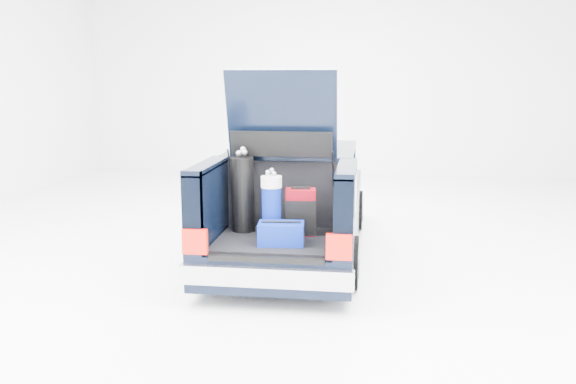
# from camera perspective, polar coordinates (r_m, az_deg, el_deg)

# --- Properties ---
(ground) EXTENTS (14.00, 14.00, 0.00)m
(ground) POSITION_cam_1_polar(r_m,az_deg,el_deg) (8.43, 0.46, -5.69)
(ground) COLOR white
(ground) RESTS_ON ground
(car) EXTENTS (1.87, 4.65, 2.47)m
(car) POSITION_cam_1_polar(r_m,az_deg,el_deg) (8.36, 0.56, -1.06)
(car) COLOR black
(car) RESTS_ON ground
(red_suitcase) EXTENTS (0.36, 0.26, 0.56)m
(red_suitcase) POSITION_cam_1_polar(r_m,az_deg,el_deg) (6.95, 1.18, -1.89)
(red_suitcase) COLOR #69030C
(red_suitcase) RESTS_ON car
(black_golf_bag) EXTENTS (0.32, 0.35, 0.98)m
(black_golf_bag) POSITION_cam_1_polar(r_m,az_deg,el_deg) (7.10, -4.25, -0.18)
(black_golf_bag) COLOR black
(black_golf_bag) RESTS_ON car
(blue_golf_bag) EXTENTS (0.31, 0.31, 0.79)m
(blue_golf_bag) POSITION_cam_1_polar(r_m,az_deg,el_deg) (6.84, -1.56, -1.32)
(blue_golf_bag) COLOR black
(blue_golf_bag) RESTS_ON car
(blue_duffel) EXTENTS (0.52, 0.36, 0.26)m
(blue_duffel) POSITION_cam_1_polar(r_m,az_deg,el_deg) (6.59, -0.65, -3.90)
(blue_duffel) COLOR navy
(blue_duffel) RESTS_ON car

